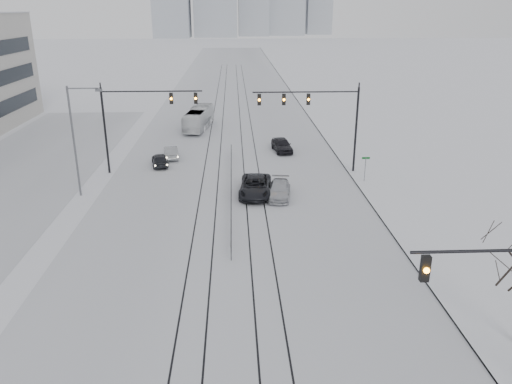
# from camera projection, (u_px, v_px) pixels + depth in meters

# --- Properties ---
(road) EXTENTS (22.00, 260.00, 0.02)m
(road) POSITION_uv_depth(u_px,v_px,m) (231.00, 118.00, 70.05)
(road) COLOR silver
(road) RESTS_ON ground
(sidewalk_east) EXTENTS (5.00, 260.00, 0.16)m
(sidewalk_east) POSITION_uv_depth(u_px,v_px,m) (327.00, 117.00, 70.61)
(sidewalk_east) COLOR silver
(sidewalk_east) RESTS_ON ground
(curb) EXTENTS (0.10, 260.00, 0.12)m
(curb) POSITION_uv_depth(u_px,v_px,m) (310.00, 117.00, 70.51)
(curb) COLOR gray
(curb) RESTS_ON ground
(parking_strip) EXTENTS (14.00, 60.00, 0.03)m
(parking_strip) POSITION_uv_depth(u_px,v_px,m) (14.00, 177.00, 45.77)
(parking_strip) COLOR silver
(parking_strip) RESTS_ON ground
(tram_rails) EXTENTS (5.30, 180.00, 0.01)m
(tram_rails) POSITION_uv_depth(u_px,v_px,m) (231.00, 159.00, 51.32)
(tram_rails) COLOR black
(tram_rails) RESTS_ON ground
(traffic_mast_ne) EXTENTS (9.60, 0.37, 8.00)m
(traffic_mast_ne) POSITION_uv_depth(u_px,v_px,m) (321.00, 112.00, 44.98)
(traffic_mast_ne) COLOR black
(traffic_mast_ne) RESTS_ON ground
(traffic_mast_nw) EXTENTS (9.10, 0.37, 8.00)m
(traffic_mast_nw) POSITION_uv_depth(u_px,v_px,m) (136.00, 114.00, 45.27)
(traffic_mast_nw) COLOR black
(traffic_mast_nw) RESTS_ON ground
(street_light_west) EXTENTS (2.73, 0.25, 9.00)m
(street_light_west) POSITION_uv_depth(u_px,v_px,m) (77.00, 134.00, 39.62)
(street_light_west) COLOR #595B60
(street_light_west) RESTS_ON ground
(median_fence) EXTENTS (0.06, 24.00, 1.00)m
(median_fence) POSITION_uv_depth(u_px,v_px,m) (231.00, 187.00, 41.78)
(median_fence) COLOR black
(median_fence) RESTS_ON ground
(street_sign) EXTENTS (0.70, 0.06, 2.40)m
(street_sign) POSITION_uv_depth(u_px,v_px,m) (365.00, 166.00, 43.78)
(street_sign) COLOR #595B60
(street_sign) RESTS_ON ground
(sedan_sb_inner) EXTENTS (2.16, 3.88, 1.25)m
(sedan_sb_inner) POSITION_uv_depth(u_px,v_px,m) (160.00, 160.00, 48.86)
(sedan_sb_inner) COLOR black
(sedan_sb_inner) RESTS_ON ground
(sedan_sb_outer) EXTENTS (1.96, 3.96, 1.25)m
(sedan_sb_outer) POSITION_uv_depth(u_px,v_px,m) (171.00, 152.00, 51.39)
(sedan_sb_outer) COLOR gray
(sedan_sb_outer) RESTS_ON ground
(sedan_nb_front) EXTENTS (3.02, 5.65, 1.51)m
(sedan_nb_front) POSITION_uv_depth(u_px,v_px,m) (255.00, 186.00, 41.23)
(sedan_nb_front) COLOR black
(sedan_nb_front) RESTS_ON ground
(sedan_nb_right) EXTENTS (2.34, 4.53, 1.26)m
(sedan_nb_right) POSITION_uv_depth(u_px,v_px,m) (279.00, 190.00, 40.75)
(sedan_nb_right) COLOR #AEB0B6
(sedan_nb_right) RESTS_ON ground
(sedan_nb_far) EXTENTS (2.32, 4.49, 1.46)m
(sedan_nb_far) POSITION_uv_depth(u_px,v_px,m) (282.00, 145.00, 53.69)
(sedan_nb_far) COLOR black
(sedan_nb_far) RESTS_ON ground
(box_truck) EXTENTS (3.57, 9.75, 2.65)m
(box_truck) POSITION_uv_depth(u_px,v_px,m) (199.00, 119.00, 63.64)
(box_truck) COLOR silver
(box_truck) RESTS_ON ground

